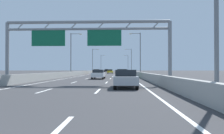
{
  "coord_description": "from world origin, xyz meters",
  "views": [
    {
      "loc": [
        3.29,
        -1.37,
        1.46
      ],
      "look_at": [
        1.25,
        50.34,
        2.0
      ],
      "focal_mm": 33.57,
      "sensor_mm": 36.0,
      "label": 1
    }
  ],
  "objects_px": {
    "black_car": "(106,71)",
    "blue_car": "(122,72)",
    "white_car": "(99,74)",
    "orange_car": "(97,72)",
    "sign_gantry": "(85,36)",
    "streetlamp_left_mid": "(72,52)",
    "streetlamp_right_mid": "(139,51)",
    "streetlamp_left_distant": "(101,62)",
    "streetlamp_left_far": "(93,59)",
    "yellow_car": "(110,71)",
    "streetlamp_right_distant": "(128,62)",
    "green_car": "(122,73)",
    "silver_car": "(125,79)",
    "streetlamp_right_far": "(131,59)"
  },
  "relations": [
    {
      "from": "silver_car",
      "to": "black_car",
      "type": "bearing_deg",
      "value": 94.77
    },
    {
      "from": "streetlamp_right_distant",
      "to": "white_car",
      "type": "height_order",
      "value": "streetlamp_right_distant"
    },
    {
      "from": "black_car",
      "to": "silver_car",
      "type": "relative_size",
      "value": 1.06
    },
    {
      "from": "yellow_car",
      "to": "blue_car",
      "type": "height_order",
      "value": "blue_car"
    },
    {
      "from": "sign_gantry",
      "to": "streetlamp_right_mid",
      "type": "relative_size",
      "value": 1.76
    },
    {
      "from": "streetlamp_left_distant",
      "to": "yellow_car",
      "type": "distance_m",
      "value": 47.46
    },
    {
      "from": "streetlamp_right_distant",
      "to": "white_car",
      "type": "relative_size",
      "value": 2.25
    },
    {
      "from": "sign_gantry",
      "to": "streetlamp_right_mid",
      "type": "xyz_separation_m",
      "value": [
        7.72,
        25.34,
        0.57
      ]
    },
    {
      "from": "blue_car",
      "to": "yellow_car",
      "type": "bearing_deg",
      "value": 100.27
    },
    {
      "from": "streetlamp_left_far",
      "to": "white_car",
      "type": "xyz_separation_m",
      "value": [
        7.51,
        -51.37,
        -4.68
      ]
    },
    {
      "from": "streetlamp_left_distant",
      "to": "black_car",
      "type": "xyz_separation_m",
      "value": [
        3.85,
        -14.86,
        -4.63
      ]
    },
    {
      "from": "black_car",
      "to": "blue_car",
      "type": "relative_size",
      "value": 1.05
    },
    {
      "from": "yellow_car",
      "to": "streetlamp_left_far",
      "type": "bearing_deg",
      "value": 125.31
    },
    {
      "from": "streetlamp_left_far",
      "to": "green_car",
      "type": "relative_size",
      "value": 2.3
    },
    {
      "from": "yellow_car",
      "to": "black_car",
      "type": "height_order",
      "value": "black_car"
    },
    {
      "from": "streetlamp_right_mid",
      "to": "orange_car",
      "type": "bearing_deg",
      "value": 126.88
    },
    {
      "from": "orange_car",
      "to": "streetlamp_right_distant",
      "type": "bearing_deg",
      "value": 79.16
    },
    {
      "from": "streetlamp_left_far",
      "to": "black_car",
      "type": "relative_size",
      "value": 2.14
    },
    {
      "from": "sign_gantry",
      "to": "streetlamp_right_distant",
      "type": "height_order",
      "value": "streetlamp_right_distant"
    },
    {
      "from": "streetlamp_left_far",
      "to": "streetlamp_right_distant",
      "type": "height_order",
      "value": "same"
    },
    {
      "from": "streetlamp_right_far",
      "to": "white_car",
      "type": "height_order",
      "value": "streetlamp_right_far"
    },
    {
      "from": "white_car",
      "to": "orange_car",
      "type": "relative_size",
      "value": 0.91
    },
    {
      "from": "sign_gantry",
      "to": "white_car",
      "type": "height_order",
      "value": "sign_gantry"
    },
    {
      "from": "streetlamp_right_mid",
      "to": "white_car",
      "type": "bearing_deg",
      "value": -116.34
    },
    {
      "from": "streetlamp_left_distant",
      "to": "silver_car",
      "type": "bearing_deg",
      "value": -83.78
    },
    {
      "from": "sign_gantry",
      "to": "streetlamp_left_distant",
      "type": "xyz_separation_m",
      "value": [
        -7.21,
        98.11,
        0.57
      ]
    },
    {
      "from": "green_car",
      "to": "silver_car",
      "type": "height_order",
      "value": "green_car"
    },
    {
      "from": "streetlamp_left_mid",
      "to": "yellow_car",
      "type": "bearing_deg",
      "value": 74.42
    },
    {
      "from": "streetlamp_right_distant",
      "to": "silver_car",
      "type": "height_order",
      "value": "streetlamp_right_distant"
    },
    {
      "from": "sign_gantry",
      "to": "streetlamp_left_far",
      "type": "relative_size",
      "value": 1.76
    },
    {
      "from": "streetlamp_left_far",
      "to": "blue_car",
      "type": "xyz_separation_m",
      "value": [
        11.22,
        -32.02,
        -4.64
      ]
    },
    {
      "from": "orange_car",
      "to": "streetlamp_right_far",
      "type": "bearing_deg",
      "value": 62.79
    },
    {
      "from": "sign_gantry",
      "to": "black_car",
      "type": "distance_m",
      "value": 83.41
    },
    {
      "from": "streetlamp_left_distant",
      "to": "streetlamp_right_far",
      "type": "bearing_deg",
      "value": -67.69
    },
    {
      "from": "yellow_car",
      "to": "orange_car",
      "type": "height_order",
      "value": "orange_car"
    },
    {
      "from": "blue_car",
      "to": "orange_car",
      "type": "height_order",
      "value": "blue_car"
    },
    {
      "from": "streetlamp_left_far",
      "to": "streetlamp_left_distant",
      "type": "xyz_separation_m",
      "value": [
        0.0,
        36.38,
        0.0
      ]
    },
    {
      "from": "streetlamp_right_mid",
      "to": "orange_car",
      "type": "height_order",
      "value": "streetlamp_right_mid"
    },
    {
      "from": "black_car",
      "to": "silver_car",
      "type": "bearing_deg",
      "value": -85.23
    },
    {
      "from": "white_car",
      "to": "orange_car",
      "type": "xyz_separation_m",
      "value": [
        -3.68,
        29.78,
        0.03
      ]
    },
    {
      "from": "sign_gantry",
      "to": "streetlamp_left_mid",
      "type": "distance_m",
      "value": 26.35
    },
    {
      "from": "streetlamp_right_mid",
      "to": "green_car",
      "type": "bearing_deg",
      "value": -109.46
    },
    {
      "from": "streetlamp_left_mid",
      "to": "streetlamp_left_far",
      "type": "height_order",
      "value": "same"
    },
    {
      "from": "streetlamp_left_far",
      "to": "streetlamp_left_distant",
      "type": "bearing_deg",
      "value": 90.0
    },
    {
      "from": "blue_car",
      "to": "white_car",
      "type": "bearing_deg",
      "value": -100.84
    },
    {
      "from": "streetlamp_left_mid",
      "to": "black_car",
      "type": "bearing_deg",
      "value": 86.19
    },
    {
      "from": "sign_gantry",
      "to": "streetlamp_right_mid",
      "type": "height_order",
      "value": "streetlamp_right_mid"
    },
    {
      "from": "blue_car",
      "to": "silver_car",
      "type": "relative_size",
      "value": 1.0
    },
    {
      "from": "yellow_car",
      "to": "black_car",
      "type": "bearing_deg",
      "value": 96.15
    },
    {
      "from": "streetlamp_right_distant",
      "to": "green_car",
      "type": "bearing_deg",
      "value": -92.64
    }
  ]
}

